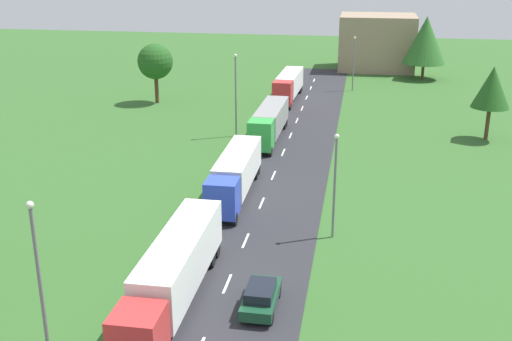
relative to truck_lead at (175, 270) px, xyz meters
name	(u,v)px	position (x,y,z in m)	size (l,w,h in m)	color
road	(246,240)	(2.52, 9.05, -2.16)	(10.00, 140.00, 0.06)	#2B2B30
lane_marking_centre	(244,244)	(2.52, 8.35, -2.13)	(0.16, 124.76, 0.01)	white
truck_lead	(175,270)	(0.00, 0.00, 0.00)	(2.56, 14.60, 3.74)	red
truck_second	(235,173)	(0.05, 17.40, -0.12)	(2.65, 12.97, 3.46)	blue
truck_third	(269,121)	(0.36, 34.52, -0.12)	(2.60, 13.11, 3.49)	green
truck_fourth	(288,85)	(0.09, 54.17, -0.06)	(2.80, 12.96, 3.57)	red
car_second	(261,296)	(5.05, 0.14, -1.32)	(1.90, 4.28, 1.57)	#19472D
lamppost_lead	(40,284)	(-4.02, -7.61, 2.93)	(0.36, 0.36, 9.27)	slate
lamppost_second	(335,181)	(8.60, 10.67, 2.17)	(0.36, 0.36, 7.78)	slate
lamppost_third	(236,91)	(-3.48, 35.25, 2.88)	(0.36, 0.36, 9.18)	slate
lamppost_fourth	(354,61)	(8.72, 61.77, 2.25)	(0.36, 0.36, 7.93)	slate
tree_oak	(492,87)	(23.85, 38.62, 3.60)	(4.06, 4.06, 8.06)	#513823
tree_birch	(155,62)	(-17.32, 49.45, 3.41)	(4.73, 4.73, 8.00)	#513823
tree_maple	(425,40)	(19.63, 72.72, 4.04)	(6.75, 6.75, 9.95)	#513823
distant_building	(377,42)	(12.23, 80.66, 2.43)	(12.72, 10.73, 9.25)	#9E846B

